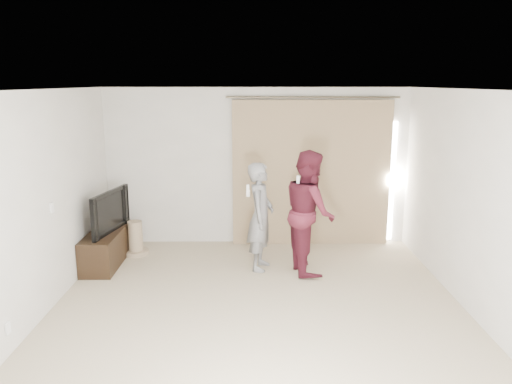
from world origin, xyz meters
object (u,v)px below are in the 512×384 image
Objects in this scene: person_man at (261,216)px; tv_console at (106,247)px; tv at (104,211)px; person_woman at (309,212)px.

tv_console is at bearing 174.90° from person_man.
tv is at bearing 0.00° from tv_console.
person_man reaches higher than tv_console.
person_woman is (0.69, -0.09, 0.09)m from person_man.
person_woman is (3.01, -0.29, 0.63)m from tv_console.
tv reaches higher than tv_console.
person_man is 0.89× the size of person_woman.
person_woman is at bearing -84.00° from tv.
person_man is at bearing -83.50° from tv.
tv is 0.69× the size of person_man.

